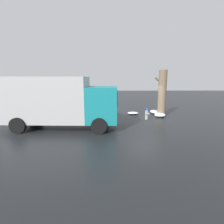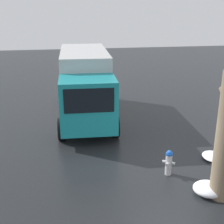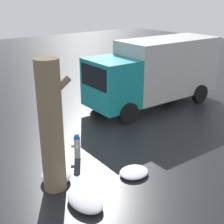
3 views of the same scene
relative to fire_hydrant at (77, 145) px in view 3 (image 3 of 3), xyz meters
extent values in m
plane|color=black|center=(0.00, 0.00, -0.44)|extent=(60.00, 60.00, 0.00)
cylinder|color=#B7B7BC|center=(0.00, 0.00, -0.09)|extent=(0.21, 0.21, 0.70)
cylinder|color=blue|center=(0.00, 0.00, 0.29)|extent=(0.22, 0.22, 0.07)
sphere|color=blue|center=(0.00, 0.00, 0.33)|extent=(0.18, 0.18, 0.18)
cylinder|color=#B7B7BC|center=(-0.13, 0.08, -0.01)|extent=(0.15, 0.15, 0.11)
cylinder|color=#B7B7BC|center=(-0.08, -0.13, -0.01)|extent=(0.13, 0.13, 0.09)
cylinder|color=#B7B7BC|center=(0.09, 0.13, -0.01)|extent=(0.13, 0.13, 0.09)
cylinder|color=#7F6B51|center=(-1.41, -1.08, 1.40)|extent=(0.64, 0.64, 3.68)
cylinder|color=#7F6B51|center=(-1.13, -1.08, 2.43)|extent=(0.73, 0.18, 0.58)
cube|color=teal|center=(3.24, 2.29, 1.06)|extent=(1.88, 2.27, 2.10)
cube|color=black|center=(2.33, 2.32, 1.48)|extent=(0.10, 1.85, 0.92)
cube|color=#BCBCBC|center=(6.65, 2.16, 1.35)|extent=(5.12, 2.40, 2.69)
cylinder|color=black|center=(3.29, 1.18, 0.01)|extent=(0.91, 0.31, 0.90)
cylinder|color=black|center=(3.37, 3.39, 0.01)|extent=(0.91, 0.31, 0.90)
cylinder|color=black|center=(7.87, 1.01, 0.01)|extent=(0.91, 0.31, 0.90)
cylinder|color=black|center=(7.95, 3.21, 0.01)|extent=(0.91, 0.31, 0.90)
ellipsoid|color=white|center=(0.77, -1.97, -0.35)|extent=(0.92, 0.79, 0.18)
ellipsoid|color=white|center=(-1.24, -0.80, -0.28)|extent=(0.85, 0.89, 0.33)
ellipsoid|color=white|center=(-1.20, -2.25, -0.31)|extent=(0.77, 1.22, 0.26)
camera|label=1|loc=(2.81, 12.77, 2.63)|focal=28.00mm
camera|label=2|loc=(-8.53, 3.25, 4.86)|focal=50.00mm
camera|label=3|loc=(-4.81, -7.96, 4.71)|focal=50.00mm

